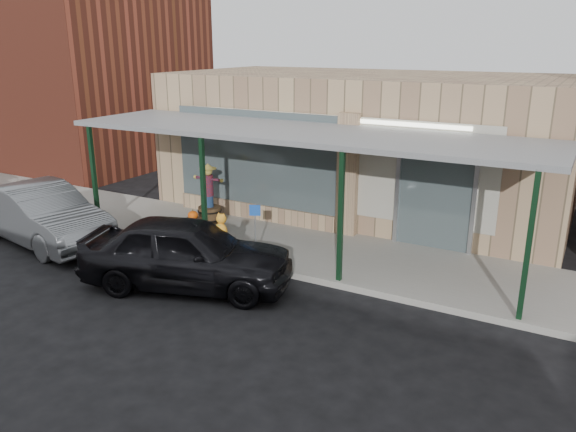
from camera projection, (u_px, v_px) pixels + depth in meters
The scene contains 10 objects.
ground at pixel (214, 307), 11.35m from camera, with size 120.00×120.00×0.00m, color black.
sidewalk at pixel (298, 248), 14.33m from camera, with size 40.00×3.20×0.15m, color gray.
storefront at pixel (366, 143), 17.54m from camera, with size 12.00×6.25×4.20m.
awning at pixel (297, 134), 13.43m from camera, with size 12.00×3.00×3.04m.
block_buildings_near at pixel (444, 89), 16.98m from camera, with size 61.00×8.00×8.00m.
barrel_scarecrow at pixel (209, 202), 16.08m from camera, with size 1.04×0.75×1.71m.
barrel_pumpkin at pixel (193, 223), 15.35m from camera, with size 0.63×0.63×0.62m.
handicap_sign at pixel (255, 223), 13.40m from camera, with size 0.25×0.13×1.29m.
parked_sedan at pixel (187, 253), 12.08m from camera, with size 4.92×3.16×1.56m.
car_grey at pixel (41, 214), 14.78m from camera, with size 1.65×4.73×1.56m, color #53565A.
Camera 1 is at (6.31, -8.27, 5.14)m, focal length 35.00 mm.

